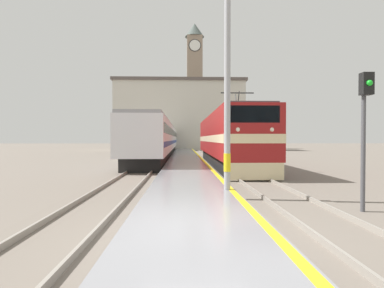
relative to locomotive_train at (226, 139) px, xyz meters
The scene contains 10 objects.
ground_plane 13.90m from the locomotive_train, 102.86° to the left, with size 200.00×200.00×0.00m, color #70665B.
platform 9.13m from the locomotive_train, 110.00° to the left, with size 2.93×140.00×0.34m.
rail_track_near 8.63m from the locomotive_train, 90.00° to the left, with size 2.84×140.00×0.16m.
rail_track_far 10.44m from the locomotive_train, 124.93° to the left, with size 2.83×140.00×0.16m.
locomotive_train is the anchor object (origin of this frame).
passenger_train 17.75m from the locomotive_train, 109.32° to the left, with size 2.92×45.97×3.66m.
catenary_mast 13.42m from the locomotive_train, 97.88° to the right, with size 2.19×0.23×8.85m.
clock_tower 41.65m from the locomotive_train, 91.22° to the left, with size 3.96×3.96×26.15m.
station_building 31.59m from the locomotive_train, 97.10° to the left, with size 23.09×7.17×12.45m.
signal_post 14.88m from the locomotive_train, 83.73° to the right, with size 0.30×0.39×3.80m.
Camera 1 is at (-0.29, -6.20, 2.01)m, focal length 28.00 mm.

